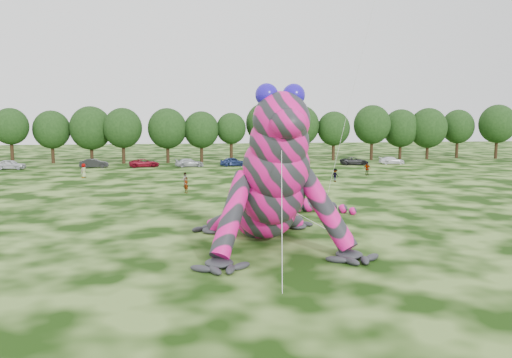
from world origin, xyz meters
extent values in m
plane|color=#16330A|center=(0.00, 0.00, 0.00)|extent=(240.00, 240.00, 0.00)
cylinder|color=silver|center=(7.10, 10.98, 9.88)|extent=(0.02, 0.02, 20.53)
cylinder|color=#382314|center=(5.61, 13.31, 0.12)|extent=(0.08, 0.08, 0.24)
imported|color=silver|center=(-33.54, 49.13, 0.75)|extent=(4.50, 2.04, 1.50)
imported|color=black|center=(-21.29, 49.51, 0.72)|extent=(4.49, 1.95, 1.44)
imported|color=maroon|center=(-13.58, 49.62, 0.66)|extent=(5.10, 3.05, 1.33)
imported|color=#AAADB3|center=(-6.49, 49.11, 0.66)|extent=(4.79, 2.60, 1.32)
imported|color=navy|center=(0.56, 49.06, 0.74)|extent=(4.35, 1.83, 1.47)
imported|color=beige|center=(8.21, 48.47, 0.74)|extent=(4.50, 1.64, 1.47)
imported|color=#242527|center=(20.77, 48.42, 0.64)|extent=(4.66, 2.25, 1.28)
imported|color=white|center=(27.53, 48.83, 0.62)|extent=(4.42, 2.11, 1.25)
imported|color=gray|center=(-20.43, 36.66, 0.93)|extent=(0.90, 1.07, 1.86)
imported|color=gray|center=(-7.22, 21.17, 0.83)|extent=(0.68, 0.72, 1.66)
imported|color=gray|center=(1.43, 18.42, 0.83)|extent=(1.61, 0.83, 1.66)
imported|color=gray|center=(-7.33, 25.80, 0.84)|extent=(0.91, 0.76, 1.67)
imported|color=gray|center=(17.41, 33.78, 0.90)|extent=(1.07, 0.48, 1.80)
imported|color=gray|center=(11.03, 27.78, 0.82)|extent=(1.08, 1.22, 1.64)
camera|label=1|loc=(-7.49, -31.08, 7.94)|focal=35.00mm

